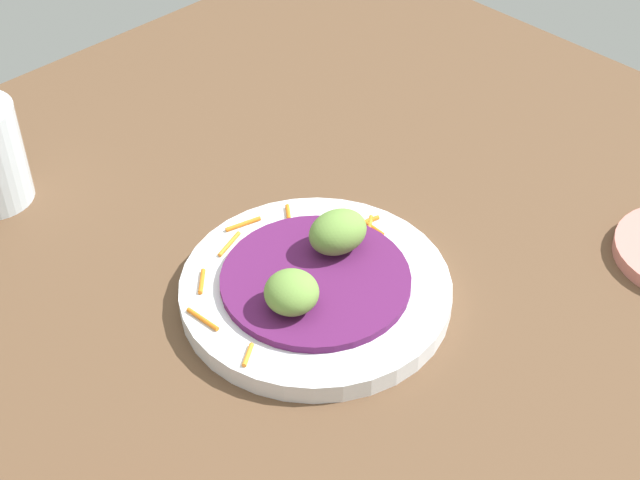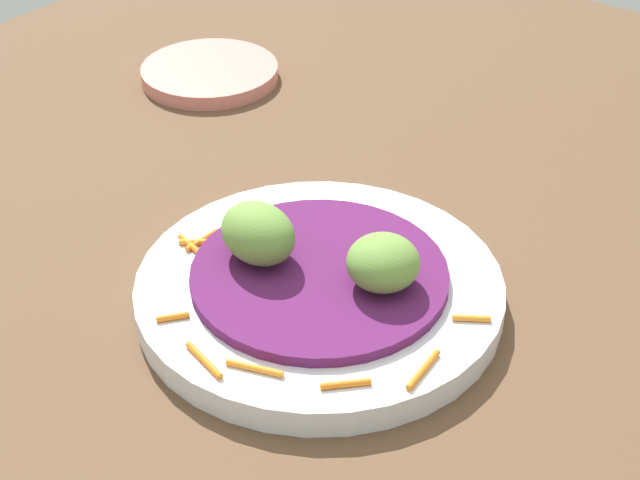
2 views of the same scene
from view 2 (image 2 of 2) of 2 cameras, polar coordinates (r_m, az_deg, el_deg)
table_surface at (r=65.63cm, az=2.85°, el=-2.91°), size 110.00×110.00×2.00cm
main_plate at (r=62.27cm, az=-0.03°, el=-3.03°), size 23.68×23.68×1.87cm
cabbage_bed at (r=61.47cm, az=-0.03°, el=-2.08°), size 16.53×16.53×0.75cm
carrot_garnish at (r=58.61cm, az=-2.86°, el=-4.54°), size 21.17×14.00×0.40cm
guac_scoop_left at (r=61.36cm, az=-3.69°, el=0.41°), size 6.14×5.19×3.82cm
guac_scoop_center at (r=59.25cm, az=3.75°, el=-1.34°), size 5.10×5.12×3.34cm
side_plate_small at (r=90.74cm, az=-6.53°, el=9.79°), size 12.60×12.60×1.32cm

